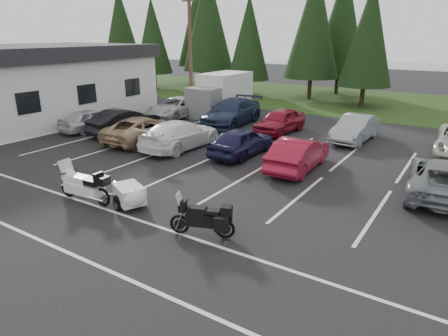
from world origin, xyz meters
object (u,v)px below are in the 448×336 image
box_truck (218,94)px  car_near_6 (442,178)px  car_near_2 (143,129)px  car_near_5 (298,154)px  building (25,83)px  car_near_1 (124,121)px  car_far_3 (355,128)px  cargo_trailer (129,196)px  car_near_3 (181,134)px  car_near_0 (91,120)px  adventure_motorcycle (202,215)px  car_far_0 (177,107)px  car_far_1 (232,112)px  touring_motorcycle (84,182)px  car_far_2 (280,121)px  car_near_4 (242,141)px  utility_pole (190,47)px

box_truck → car_near_6: size_ratio=1.14×
car_near_2 → car_near_5: bearing=177.5°
building → car_near_1: building is taller
car_far_3 → cargo_trailer: size_ratio=2.50×
box_truck → car_near_3: size_ratio=1.12×
car_near_0 → adventure_motorcycle: size_ratio=1.81×
car_far_0 → car_near_1: bearing=-83.1°
car_far_0 → car_far_1: size_ratio=0.90×
car_near_6 → cargo_trailer: (-8.83, -6.95, -0.28)m
car_near_0 → car_near_3: bearing=-177.7°
cargo_trailer → touring_motorcycle: bearing=-138.8°
building → car_far_0: 10.31m
car_near_1 → car_far_1: (3.93, 5.62, 0.07)m
car_near_5 → car_far_2: bearing=-60.4°
box_truck → car_far_0: 3.16m
building → car_near_4: size_ratio=3.80×
utility_pole → car_far_0: (0.18, -1.98, -4.00)m
car_near_4 → car_near_5: 3.17m
building → car_far_2: building is taller
car_near_0 → car_near_1: 2.41m
utility_pole → touring_motorcycle: utility_pole is taller
car_near_0 → adventure_motorcycle: 15.37m
utility_pole → car_far_2: (8.30, -2.25, -3.99)m
utility_pole → car_near_1: size_ratio=2.00×
car_near_1 → car_far_2: size_ratio=1.08×
box_truck → adventure_motorcycle: size_ratio=2.56×
car_near_1 → car_near_6: size_ratio=0.91×
utility_pole → adventure_motorcycle: bearing=-51.9°
car_near_0 → utility_pole: bearing=-98.1°
car_near_2 → cargo_trailer: (5.75, -6.72, -0.29)m
car_far_2 → building: bearing=-156.2°
box_truck → car_near_6: bearing=-28.6°
car_near_4 → car_far_1: 6.99m
car_near_5 → car_far_0: size_ratio=0.85×
building → car_near_3: size_ratio=3.12×
car_near_2 → car_far_0: car_far_0 is taller
car_near_0 → cargo_trailer: car_near_0 is taller
car_far_3 → box_truck: bearing=171.1°
utility_pole → adventure_motorcycle: (11.95, -15.22, -4.03)m
car_near_6 → cargo_trailer: size_ratio=2.85×
car_far_2 → car_far_3: car_far_3 is taller
box_truck → car_near_5: size_ratio=1.31×
car_near_4 → car_far_1: (-4.09, 5.66, 0.11)m
car_near_4 → touring_motorcycle: bearing=78.5°
car_near_6 → car_near_4: bearing=-8.4°
car_near_0 → car_near_6: bearing=-176.5°
car_far_1 → box_truck: bearing=134.6°
utility_pole → car_far_2: utility_pole is taller
utility_pole → car_near_1: 8.51m
box_truck → car_near_3: bearing=-68.1°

